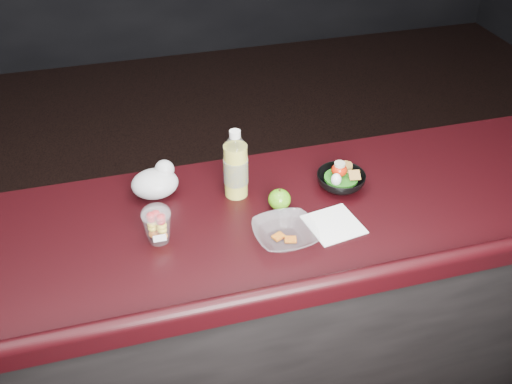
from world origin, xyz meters
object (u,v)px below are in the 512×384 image
fruit_cup (157,224)px  snack_bowl (341,179)px  green_apple (279,199)px  takeout_bowl (285,234)px  lemonade_bottle (236,169)px

fruit_cup → snack_bowl: fruit_cup is taller
green_apple → takeout_bowl: bearing=-101.1°
fruit_cup → green_apple: fruit_cup is taller
lemonade_bottle → takeout_bowl: (0.09, -0.27, -0.08)m
green_apple → takeout_bowl: 0.16m
takeout_bowl → lemonade_bottle: bearing=108.0°
green_apple → snack_bowl: (0.24, 0.06, -0.00)m
lemonade_bottle → takeout_bowl: lemonade_bottle is taller
lemonade_bottle → snack_bowl: bearing=-8.9°
green_apple → snack_bowl: size_ratio=0.44×
green_apple → snack_bowl: snack_bowl is taller
lemonade_bottle → takeout_bowl: bearing=-72.0°
lemonade_bottle → fruit_cup: lemonade_bottle is taller
green_apple → takeout_bowl: size_ratio=0.39×
lemonade_bottle → green_apple: bearing=-43.3°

